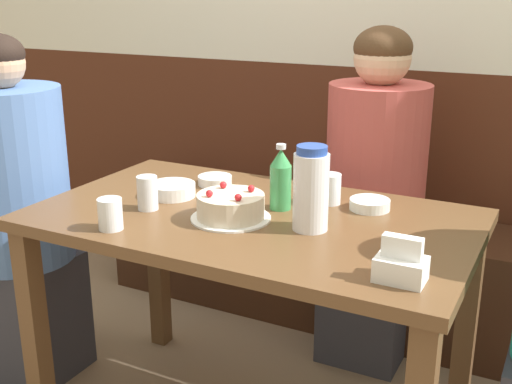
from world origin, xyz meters
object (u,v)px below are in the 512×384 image
Objects in this scene: glass_tumbler_short at (147,193)px; person_grey_tee at (374,203)px; bowl_soup_white at (370,204)px; person_pale_blue_shirt at (16,217)px; birthday_cake at (231,207)px; bowl_rice_small at (215,180)px; napkin_holder at (401,265)px; glass_shot_small at (110,214)px; glass_water_tall at (329,189)px; bench_seat at (344,268)px; water_pitcher at (311,189)px; soju_bottle at (281,179)px; bowl_side_dish at (172,190)px.

person_grey_tee is at bearing 57.48° from glass_tumbler_short.
person_pale_blue_shirt is (-1.17, -0.26, -0.15)m from bowl_soup_white.
person_pale_blue_shirt is 1.26m from person_grey_tee.
bowl_rice_small is at bearing 128.21° from birthday_cake.
napkin_holder reaches higher than bowl_soup_white.
napkin_holder is 0.78m from glass_shot_small.
napkin_holder reaches higher than glass_water_tall.
bench_seat is at bearing 114.75° from napkin_holder.
birthday_cake is 0.87m from person_pale_blue_shirt.
birthday_cake is 0.18× the size of person_grey_tee.
person_pale_blue_shirt reaches higher than bowl_rice_small.
glass_water_tall is at bearing 98.26° from water_pitcher.
soju_bottle reaches higher than bowl_rice_small.
bowl_rice_small is at bearing -44.21° from person_grey_tee.
napkin_holder is 0.54m from glass_water_tall.
glass_water_tall is (-0.33, 0.43, 0.01)m from napkin_holder.
person_grey_tee is at bearing 77.43° from soju_bottle.
glass_shot_small is (-0.33, -0.36, -0.05)m from soju_bottle.
napkin_holder is 0.75× the size of bowl_side_dish.
person_pale_blue_shirt is at bearing -170.84° from bowl_side_dish.
bench_seat is 1.71× the size of person_grey_tee.
bowl_side_dish is (-0.58, -0.16, 0.01)m from bowl_soup_white.
bowl_soup_white is 0.74m from glass_shot_small.
bowl_rice_small is at bearing 22.20° from person_pale_blue_shirt.
napkin_holder is at bearing -7.27° from person_pale_blue_shirt.
napkin_holder is 0.93× the size of bowl_soup_white.
glass_water_tall is 0.07× the size of person_pale_blue_shirt.
birthday_cake is at bearing -141.09° from bowl_soup_white.
glass_water_tall is (0.16, -0.64, 0.55)m from bench_seat.
bench_seat is at bearing -139.79° from person_grey_tee.
soju_bottle is at bearing 7.93° from bowl_side_dish.
birthday_cake is at bearing -127.09° from glass_water_tall.
glass_water_tall is at bearing 32.98° from glass_tumbler_short.
bowl_rice_small is 0.09× the size of person_grey_tee.
glass_tumbler_short is 0.08× the size of person_pale_blue_shirt.
bench_seat is at bearing 87.83° from birthday_cake.
bowl_soup_white is at bearing 115.57° from napkin_holder.
bench_seat is 1.30m from napkin_holder.
glass_tumbler_short is (-0.78, 0.14, 0.01)m from napkin_holder.
glass_tumbler_short is at bearing -107.34° from bench_seat.
glass_shot_small is at bearing -87.13° from bowl_side_dish.
soju_bottle is 0.39m from glass_tumbler_short.
water_pitcher reaches higher than glass_tumbler_short.
soju_bottle is 1.76× the size of napkin_holder.
bowl_side_dish is (-0.35, -0.05, -0.07)m from soju_bottle.
bench_seat is 10.92× the size of soju_bottle.
soju_bottle is 1.64× the size of bowl_soup_white.
bowl_soup_white is 0.61m from bowl_side_dish.
birthday_cake is at bearing -0.15° from person_pale_blue_shirt.
napkin_holder is (0.44, -0.32, -0.05)m from soju_bottle.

